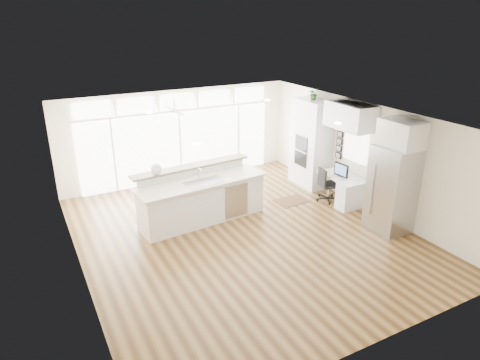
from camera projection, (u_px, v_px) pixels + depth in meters
floor at (243, 235)px, 9.81m from camera, size 7.00×8.00×0.02m
ceiling at (243, 119)px, 8.81m from camera, size 7.00×8.00×0.02m
wall_back at (179, 136)px, 12.59m from camera, size 7.00×0.04×2.70m
wall_front at (378, 271)px, 6.03m from camera, size 7.00×0.04×2.70m
wall_left at (75, 213)px, 7.78m from camera, size 0.04×8.00×2.70m
wall_right at (364, 156)px, 10.84m from camera, size 0.04×8.00×2.70m
glass_wall at (180, 146)px, 12.65m from camera, size 5.80×0.06×2.08m
transom_row at (177, 101)px, 12.17m from camera, size 5.90×0.06×0.40m
desk_window at (356, 145)px, 11.00m from camera, size 0.04×0.85×0.85m
ceiling_fan at (174, 107)px, 10.97m from camera, size 1.16×1.16×0.32m
recessed_lights at (239, 118)px, 8.99m from camera, size 3.40×3.00×0.02m
oven_cabinet at (311, 143)px, 12.21m from camera, size 0.64×1.20×2.50m
desk_nook at (342, 190)px, 11.28m from camera, size 0.72×1.30×0.76m
upper_cabinets at (350, 116)px, 10.58m from camera, size 0.64×1.30×0.64m
refrigerator at (392, 189)px, 9.69m from camera, size 0.76×0.90×2.00m
fridge_cabinet at (402, 134)px, 9.24m from camera, size 0.64×0.90×0.60m
framed_photos at (339, 145)px, 11.56m from camera, size 0.06×0.22×0.80m
kitchen_island at (202, 196)px, 10.24m from camera, size 3.29×1.50×1.27m
rug at (291, 201)px, 11.51m from camera, size 0.86×0.64×0.01m
office_chair at (328, 185)px, 11.40m from camera, size 0.55×0.52×0.92m
fishbowl at (156, 169)px, 9.79m from camera, size 0.28×0.28×0.26m
monitor at (341, 170)px, 11.04m from camera, size 0.11×0.47×0.39m
keyboard at (336, 177)px, 11.03m from camera, size 0.14×0.32×0.02m
potted_plant at (314, 95)px, 11.70m from camera, size 0.34×0.37×0.26m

